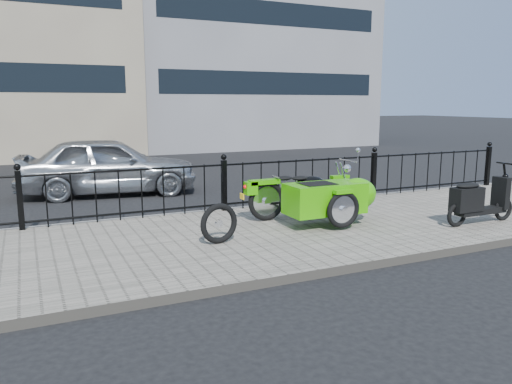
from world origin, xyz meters
name	(u,v)px	position (x,y,z in m)	size (l,w,h in m)	color
ground	(253,232)	(0.00, 0.00, 0.00)	(120.00, 120.00, 0.00)	black
sidewalk	(266,236)	(0.00, -0.50, 0.06)	(30.00, 3.80, 0.12)	#666156
curb	(222,212)	(0.00, 1.44, 0.06)	(30.00, 0.10, 0.12)	gray
iron_fence	(224,186)	(0.00, 1.30, 0.59)	(14.11, 0.11, 1.08)	black
motorcycle_sidecar	(329,196)	(1.24, -0.41, 0.59)	(2.28, 1.48, 0.98)	black
scooter	(477,201)	(3.45, -1.52, 0.51)	(1.50, 0.44, 1.01)	black
spare_tire	(219,223)	(-0.90, -0.79, 0.42)	(0.60, 0.60, 0.09)	black
sedan_car	(109,165)	(-1.61, 4.62, 0.69)	(1.63, 4.05, 1.38)	#A9ABB0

